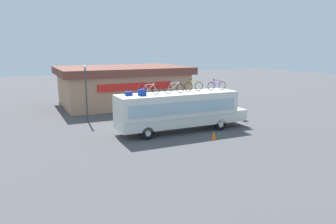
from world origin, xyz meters
TOP-DOWN VIEW (x-y plane):
  - ground_plane at (0.00, 0.00)m, footprint 120.00×120.00m
  - bus at (0.20, -0.00)m, footprint 10.92×2.66m
  - luggage_bag_1 at (-3.89, 0.24)m, footprint 0.51×0.32m
  - luggage_bag_2 at (-2.99, -0.16)m, footprint 0.53×0.40m
  - rooftop_bicycle_1 at (-2.37, -0.03)m, footprint 1.74×0.44m
  - rooftop_bicycle_2 at (-0.30, -0.04)m, footprint 1.74×0.44m
  - rooftop_bicycle_3 at (1.68, 0.41)m, footprint 1.70×0.44m
  - rooftop_bicycle_4 at (3.76, 0.20)m, footprint 1.76×0.44m
  - roadside_building at (-0.08, 13.97)m, footprint 14.43×9.89m
  - traffic_cone at (1.34, -3.19)m, footprint 0.36×0.36m
  - street_lamp at (-5.73, 6.58)m, footprint 0.30×0.30m

SIDE VIEW (x-z plane):
  - ground_plane at x=0.00m, z-range 0.00..0.00m
  - traffic_cone at x=1.34m, z-range 0.00..0.57m
  - bus at x=0.20m, z-range 0.23..3.30m
  - roadside_building at x=-0.08m, z-range 0.05..4.41m
  - street_lamp at x=-5.73m, z-range 0.45..5.49m
  - luggage_bag_1 at x=-3.89m, z-range 3.07..3.38m
  - luggage_bag_2 at x=-2.99m, z-range 3.07..3.55m
  - rooftop_bicycle_1 at x=-2.37m, z-range 3.00..3.88m
  - rooftop_bicycle_4 at x=3.76m, z-range 3.00..3.90m
  - rooftop_bicycle_2 at x=-0.30m, z-range 3.00..3.91m
  - rooftop_bicycle_3 at x=1.68m, z-range 2.99..3.97m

